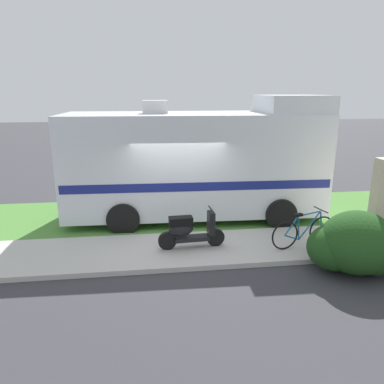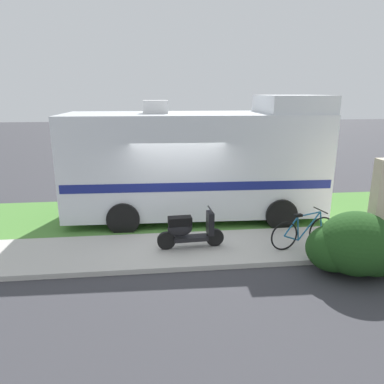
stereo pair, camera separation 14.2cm
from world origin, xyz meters
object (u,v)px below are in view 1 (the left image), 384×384
object	(u,v)px
motorhome_rv	(198,162)
pickup_truck_near	(240,160)
bicycle	(304,231)
scooter	(189,230)

from	to	relation	value
motorhome_rv	pickup_truck_near	world-z (taller)	motorhome_rv
bicycle	pickup_truck_near	bearing A→B (deg)	87.77
scooter	bicycle	distance (m)	2.79
scooter	bicycle	size ratio (longest dim) A/B	0.94
bicycle	pickup_truck_near	xyz separation A→B (m)	(0.28, 7.15, 0.41)
motorhome_rv	scooter	bearing A→B (deg)	-102.80
bicycle	motorhome_rv	bearing A→B (deg)	128.35
motorhome_rv	pickup_truck_near	bearing A→B (deg)	60.38
motorhome_rv	bicycle	distance (m)	3.76
motorhome_rv	scooter	world-z (taller)	motorhome_rv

